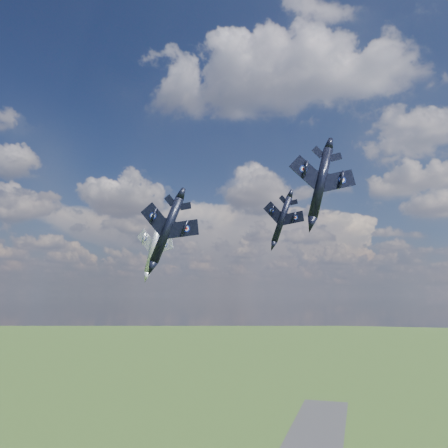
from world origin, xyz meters
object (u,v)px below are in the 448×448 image
(jet_high_navy, at_px, (282,219))
(jet_lead_navy, at_px, (167,230))
(jet_right_navy, at_px, (321,183))
(jet_left_silver, at_px, (154,247))

(jet_high_navy, bearing_deg, jet_lead_navy, -106.37)
(jet_right_navy, xyz_separation_m, jet_left_silver, (-38.71, 33.33, -3.25))
(jet_lead_navy, xyz_separation_m, jet_high_navy, (14.58, 31.11, 6.26))
(jet_right_navy, bearing_deg, jet_lead_navy, 130.38)
(jet_lead_navy, distance_m, jet_left_silver, 22.32)
(jet_lead_navy, relative_size, jet_high_navy, 1.08)
(jet_right_navy, relative_size, jet_high_navy, 0.83)
(jet_left_silver, bearing_deg, jet_right_navy, -26.99)
(jet_lead_navy, distance_m, jet_right_navy, 30.65)
(jet_high_navy, relative_size, jet_left_silver, 0.98)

